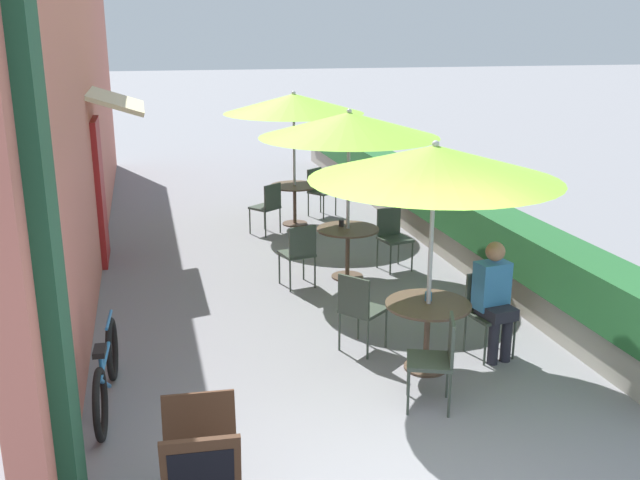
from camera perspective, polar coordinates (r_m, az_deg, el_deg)
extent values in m
cube|color=#C66B5B|center=(11.44, -18.25, 9.59)|extent=(0.24, 14.69, 4.20)
cube|color=#19472D|center=(4.80, -21.11, 0.82)|extent=(0.12, 0.56, 4.20)
cube|color=maroon|center=(10.87, -17.16, 3.74)|extent=(0.08, 0.96, 2.10)
cube|color=beige|center=(10.66, -16.06, 10.69)|extent=(0.78, 1.80, 0.30)
cube|color=gray|center=(12.49, 7.52, 2.03)|extent=(0.44, 13.69, 0.45)
cube|color=#235B2D|center=(12.38, 7.61, 4.29)|extent=(0.60, 13.01, 0.56)
cylinder|color=brown|center=(7.43, 8.43, -10.02)|extent=(0.44, 0.44, 0.02)
cylinder|color=brown|center=(7.29, 8.54, -7.61)|extent=(0.06, 0.06, 0.69)
cylinder|color=brown|center=(7.16, 8.66, -5.12)|extent=(0.85, 0.85, 0.02)
cylinder|color=#B7B7BC|center=(7.02, 8.80, -1.92)|extent=(0.04, 0.04, 2.23)
cone|color=#8CD138|center=(6.77, 9.17, 6.14)|extent=(2.39, 2.39, 0.33)
sphere|color=#B7B7BC|center=(6.74, 9.24, 7.59)|extent=(0.07, 0.07, 0.07)
cube|color=#384238|center=(7.66, 13.50, -5.90)|extent=(0.46, 0.46, 0.04)
cube|color=#384238|center=(7.72, 12.79, -4.00)|extent=(0.38, 0.09, 0.42)
cylinder|color=#384238|center=(7.51, 13.08, -8.19)|extent=(0.02, 0.02, 0.45)
cylinder|color=#384238|center=(7.72, 15.27, -7.67)|extent=(0.02, 0.02, 0.45)
cylinder|color=#384238|center=(7.78, 11.52, -7.21)|extent=(0.02, 0.02, 0.45)
cylinder|color=#384238|center=(7.98, 13.67, -6.74)|extent=(0.02, 0.02, 0.45)
cylinder|color=#23232D|center=(7.57, 13.71, -7.97)|extent=(0.11, 0.11, 0.47)
cylinder|color=#23232D|center=(7.66, 14.68, -7.74)|extent=(0.11, 0.11, 0.47)
cube|color=#23232D|center=(7.56, 13.94, -5.57)|extent=(0.35, 0.40, 0.12)
cube|color=teal|center=(7.56, 13.57, -3.53)|extent=(0.37, 0.27, 0.50)
sphere|color=#A87556|center=(7.43, 13.85, -0.90)|extent=(0.20, 0.20, 0.20)
cube|color=#384238|center=(7.61, 3.48, -5.60)|extent=(0.56, 0.56, 0.04)
cube|color=#384238|center=(7.39, 2.71, -4.53)|extent=(0.26, 0.31, 0.42)
cylinder|color=#384238|center=(7.75, 5.31, -7.03)|extent=(0.02, 0.02, 0.45)
cylinder|color=#384238|center=(7.93, 3.08, -6.43)|extent=(0.02, 0.02, 0.45)
cylinder|color=#384238|center=(7.47, 3.84, -7.93)|extent=(0.02, 0.02, 0.45)
cylinder|color=#384238|center=(7.65, 1.56, -7.28)|extent=(0.02, 0.02, 0.45)
cube|color=#384238|center=(6.55, 8.74, -9.56)|extent=(0.52, 0.52, 0.04)
cube|color=#384238|center=(6.48, 10.47, -7.92)|extent=(0.16, 0.37, 0.42)
cylinder|color=#384238|center=(6.81, 7.08, -10.55)|extent=(0.02, 0.02, 0.45)
cylinder|color=#384238|center=(6.49, 7.08, -11.99)|extent=(0.02, 0.02, 0.45)
cylinder|color=#384238|center=(6.82, 10.15, -10.63)|extent=(0.02, 0.02, 0.45)
cylinder|color=#384238|center=(6.51, 10.32, -12.07)|extent=(0.02, 0.02, 0.45)
cylinder|color=teal|center=(7.21, 8.66, -4.48)|extent=(0.07, 0.07, 0.09)
cylinder|color=brown|center=(9.93, 2.19, -2.92)|extent=(0.44, 0.44, 0.02)
cylinder|color=brown|center=(9.82, 2.22, -1.04)|extent=(0.06, 0.06, 0.69)
cylinder|color=brown|center=(9.73, 2.24, 0.87)|extent=(0.85, 0.85, 0.02)
cylinder|color=#B7B7BC|center=(9.62, 2.27, 3.28)|extent=(0.04, 0.04, 2.23)
cone|color=#8CD138|center=(9.45, 2.33, 9.20)|extent=(2.39, 2.39, 0.33)
sphere|color=#B7B7BC|center=(9.43, 2.35, 10.25)|extent=(0.07, 0.07, 0.07)
cube|color=#384238|center=(9.47, -1.86, -1.10)|extent=(0.48, 0.48, 0.04)
cube|color=#384238|center=(9.25, -1.40, -0.17)|extent=(0.38, 0.11, 0.42)
cylinder|color=#384238|center=(9.77, -1.33, -1.93)|extent=(0.02, 0.02, 0.45)
cylinder|color=#384238|center=(9.63, -3.27, -2.23)|extent=(0.02, 0.02, 0.45)
cylinder|color=#384238|center=(9.46, -0.41, -2.55)|extent=(0.02, 0.02, 0.45)
cylinder|color=#384238|center=(9.32, -2.40, -2.87)|extent=(0.02, 0.02, 0.45)
cube|color=#384238|center=(10.17, 6.03, 0.05)|extent=(0.48, 0.48, 0.04)
cube|color=#384238|center=(10.26, 5.52, 1.44)|extent=(0.38, 0.11, 0.42)
cylinder|color=#384238|center=(10.00, 5.66, -1.57)|extent=(0.02, 0.02, 0.45)
cylinder|color=#384238|center=(10.19, 7.39, -1.29)|extent=(0.02, 0.02, 0.45)
cylinder|color=#384238|center=(10.29, 4.61, -1.02)|extent=(0.02, 0.02, 0.45)
cylinder|color=#384238|center=(10.47, 6.30, -0.76)|extent=(0.02, 0.02, 0.45)
cylinder|color=#232328|center=(9.82, 1.72, 1.37)|extent=(0.07, 0.07, 0.09)
cylinder|color=brown|center=(12.64, -2.02, 1.33)|extent=(0.44, 0.44, 0.02)
cylinder|color=brown|center=(12.55, -2.03, 2.83)|extent=(0.06, 0.06, 0.69)
cylinder|color=brown|center=(12.48, -2.05, 4.35)|extent=(0.85, 0.85, 0.02)
cylinder|color=#B7B7BC|center=(12.40, -2.07, 6.26)|extent=(0.04, 0.04, 2.23)
cone|color=#8CD138|center=(12.26, -2.12, 10.86)|extent=(2.39, 2.39, 0.33)
sphere|color=#B7B7BC|center=(12.25, -2.13, 11.67)|extent=(0.07, 0.07, 0.07)
cube|color=#384238|center=(13.11, 0.17, 3.86)|extent=(0.56, 0.56, 0.04)
cube|color=#384238|center=(13.18, -0.46, 4.86)|extent=(0.32, 0.25, 0.42)
cylinder|color=#384238|center=(12.91, 0.29, 2.64)|extent=(0.02, 0.02, 0.45)
cylinder|color=#384238|center=(13.19, 1.27, 2.93)|extent=(0.02, 0.02, 0.45)
cylinder|color=#384238|center=(13.13, -0.94, 2.88)|extent=(0.02, 0.02, 0.45)
cylinder|color=#384238|center=(13.40, 0.05, 3.16)|extent=(0.02, 0.02, 0.45)
cube|color=#384238|center=(11.98, -4.44, 2.61)|extent=(0.56, 0.56, 0.04)
cube|color=#384238|center=(11.81, -3.81, 3.47)|extent=(0.32, 0.25, 0.42)
cylinder|color=#384238|center=(12.28, -4.46, 1.87)|extent=(0.02, 0.02, 0.45)
cylinder|color=#384238|center=(12.03, -5.63, 1.53)|extent=(0.02, 0.02, 0.45)
cylinder|color=#384238|center=(12.04, -3.21, 1.60)|extent=(0.02, 0.02, 0.45)
cylinder|color=#384238|center=(11.79, -4.38, 1.25)|extent=(0.02, 0.02, 0.45)
torus|color=black|center=(7.32, -16.30, -8.37)|extent=(0.09, 0.62, 0.62)
torus|color=black|center=(6.35, -17.16, -12.47)|extent=(0.09, 0.62, 0.62)
cylinder|color=#236BA8|center=(6.76, -16.81, -8.98)|extent=(0.09, 0.86, 0.04)
cylinder|color=#236BA8|center=(6.65, -16.86, -10.89)|extent=(0.07, 0.63, 0.41)
cylinder|color=#236BA8|center=(6.45, -17.14, -9.36)|extent=(0.04, 0.04, 0.22)
cube|color=black|center=(6.40, -17.22, -8.48)|extent=(0.11, 0.23, 0.05)
cylinder|color=#236BA8|center=(7.16, -16.54, -6.14)|extent=(0.06, 0.46, 0.03)
cube|color=#422819|center=(5.24, -9.50, -16.74)|extent=(0.52, 0.26, 0.90)
cube|color=black|center=(5.24, -9.52, -16.45)|extent=(0.42, 0.18, 0.68)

